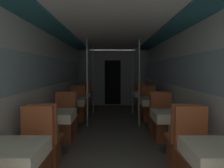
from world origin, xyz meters
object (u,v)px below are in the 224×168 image
object	(u,v)px
chair_right_near_3	(146,107)
support_pole_left_2	(87,83)
chair_left_far_1	(64,126)
dining_table_left_3	(83,95)
dining_table_right_2	(153,103)
dining_table_right_1	(171,118)
support_pole_right_2	(139,83)
support_pole_right_3	(133,80)
dining_table_left_2	(74,103)
chair_right_near_1	(182,147)
chair_right_far_0	(195,162)
chair_right_near_2	(158,120)
chair_right_far_3	(141,101)
chair_right_far_1	(163,126)
chair_left_near_3	(80,107)
dining_table_right_3	(143,95)
chair_left_far_0	(33,162)
dining_table_left_0	(10,157)
chair_left_far_3	(85,101)
chair_left_near_2	(69,120)
chair_left_far_2	(77,110)
dining_table_right_0	(220,157)
chair_left_near_1	(46,147)
chair_right_far_2	(149,110)

from	to	relation	value
chair_right_near_3	support_pole_left_2	bearing A→B (deg)	-145.94
chair_left_far_1	dining_table_left_3	bearing A→B (deg)	-90.00
chair_left_far_1	dining_table_right_2	world-z (taller)	chair_left_far_1
dining_table_right_1	support_pole_right_2	xyz separation A→B (m)	(-0.35, 1.72, 0.50)
support_pole_right_3	dining_table_left_2	bearing A→B (deg)	-134.05
chair_right_near_1	support_pole_right_3	bearing A→B (deg)	95.01
chair_right_far_0	chair_right_near_2	distance (m)	2.25
chair_right_near_2	chair_right_far_3	size ratio (longest dim) A/B	1.00
chair_left_far_1	support_pole_right_3	bearing A→B (deg)	-120.32
chair_right_far_1	chair_right_far_3	bearing A→B (deg)	-90.00
chair_left_far_1	chair_left_near_3	bearing A→B (deg)	-90.00
chair_right_near_1	dining_table_right_2	world-z (taller)	chair_right_near_1
chair_right_near_2	chair_right_near_1	bearing A→B (deg)	-90.00
support_pole_left_2	chair_right_far_3	bearing A→B (deg)	54.29
chair_right_far_1	support_pole_right_3	xyz separation A→B (m)	(-0.35, 2.85, 0.81)
chair_right_near_3	dining_table_right_3	bearing A→B (deg)	90.00
chair_left_far_0	dining_table_left_3	bearing A→B (deg)	-90.00
chair_left_far_1	dining_table_left_0	bearing A→B (deg)	90.00
chair_left_far_3	chair_right_near_3	xyz separation A→B (m)	(2.02, -1.19, 0.00)
chair_left_near_2	chair_right_near_2	size ratio (longest dim) A/B	1.00
support_pole_right_2	chair_right_near_3	size ratio (longest dim) A/B	2.27
dining_table_right_1	chair_left_far_0	bearing A→B (deg)	-150.86
chair_left_near_3	chair_right_far_1	bearing A→B (deg)	-48.11
chair_left_far_1	dining_table_left_3	distance (m)	2.87
dining_table_right_1	support_pole_right_3	size ratio (longest dim) A/B	0.32
chair_left_far_2	support_pole_right_3	xyz separation A→B (m)	(1.67, 1.13, 0.81)
chair_right_near_2	support_pole_right_3	size ratio (longest dim) A/B	0.44
chair_left_far_3	chair_right_far_3	size ratio (longest dim) A/B	1.00
chair_left_far_3	chair_right_near_3	distance (m)	2.35
chair_left_far_0	chair_left_near_2	world-z (taller)	same
chair_left_far_3	dining_table_right_0	distance (m)	6.12
chair_left_far_1	chair_left_near_1	bearing A→B (deg)	90.00
chair_right_near_1	dining_table_right_3	size ratio (longest dim) A/B	1.35
dining_table_left_3	dining_table_right_3	distance (m)	2.02
chair_left_near_2	chair_right_far_1	world-z (taller)	same
dining_table_right_2	dining_table_left_2	bearing A→B (deg)	180.00
chair_right_far_2	chair_left_far_0	bearing A→B (deg)	59.61
support_pole_right_3	chair_right_near_3	bearing A→B (deg)	-59.27
dining_table_right_3	chair_right_far_3	xyz separation A→B (m)	(0.00, 0.60, -0.31)
dining_table_left_2	chair_left_far_2	size ratio (longest dim) A/B	0.74
dining_table_right_1	dining_table_right_3	bearing A→B (deg)	90.00
dining_table_left_3	chair_left_far_3	world-z (taller)	chair_left_far_3
chair_left_far_2	dining_table_right_0	xyz separation A→B (m)	(2.02, -4.04, 0.31)
chair_right_far_0	chair_right_far_2	xyz separation A→B (m)	(0.00, 3.45, 0.00)
dining_table_right_0	dining_table_right_2	xyz separation A→B (m)	(0.00, 3.45, 0.00)
dining_table_left_3	dining_table_right_2	xyz separation A→B (m)	(2.02, -1.72, 0.00)
dining_table_left_3	chair_right_near_1	distance (m)	4.53
chair_right_far_1	chair_right_far_3	distance (m)	3.45
support_pole_right_2	chair_left_near_3	bearing A→B (deg)	145.94
chair_left_far_3	dining_table_right_1	xyz separation A→B (m)	(2.02, -4.04, 0.31)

